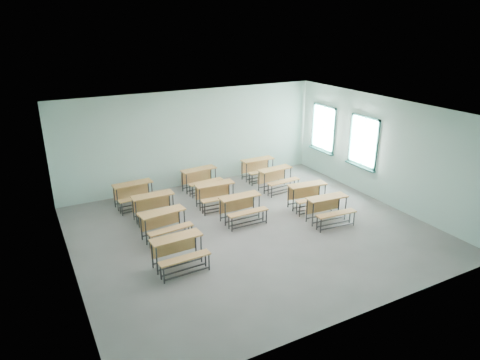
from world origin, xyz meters
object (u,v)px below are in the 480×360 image
(desk_unit_r1c2, at_px, (309,193))
(desk_unit_r2c2, at_px, (277,176))
(desk_unit_r0c2, at_px, (329,206))
(desk_unit_r3c2, at_px, (259,166))
(desk_unit_r2c1, at_px, (216,192))
(desk_unit_r1c0, at_px, (165,221))
(desk_unit_r0c0, at_px, (178,248))
(desk_unit_r3c0, at_px, (134,191))
(desk_unit_r3c1, at_px, (201,176))
(desk_unit_r2c0, at_px, (154,204))
(desk_unit_r1c1, at_px, (242,205))

(desk_unit_r1c2, height_order, desk_unit_r2c2, same)
(desk_unit_r2c2, bearing_deg, desk_unit_r1c2, -92.60)
(desk_unit_r0c2, xyz_separation_m, desk_unit_r3c2, (0.03, 3.84, 0.00))
(desk_unit_r2c1, bearing_deg, desk_unit_r1c0, -146.03)
(desk_unit_r0c2, bearing_deg, desk_unit_r2c1, 138.60)
(desk_unit_r0c0, relative_size, desk_unit_r1c2, 0.96)
(desk_unit_r3c0, bearing_deg, desk_unit_r3c1, 3.47)
(desk_unit_r0c2, distance_m, desk_unit_r3c0, 5.70)
(desk_unit_r2c2, height_order, desk_unit_r3c2, same)
(desk_unit_r0c2, bearing_deg, desk_unit_r0c0, -172.19)
(desk_unit_r2c1, xyz_separation_m, desk_unit_r3c2, (2.33, 1.45, 0.00))
(desk_unit_r3c0, bearing_deg, desk_unit_r2c2, -14.36)
(desk_unit_r2c0, bearing_deg, desk_unit_r2c2, 3.95)
(desk_unit_r0c2, relative_size, desk_unit_r2c0, 1.05)
(desk_unit_r2c0, xyz_separation_m, desk_unit_r2c2, (4.23, 0.30, 0.00))
(desk_unit_r3c2, bearing_deg, desk_unit_r2c2, -89.68)
(desk_unit_r1c2, distance_m, desk_unit_r3c0, 5.19)
(desk_unit_r3c0, height_order, desk_unit_r3c2, same)
(desk_unit_r2c1, bearing_deg, desk_unit_r3c0, 154.54)
(desk_unit_r2c1, relative_size, desk_unit_r2c2, 0.99)
(desk_unit_r1c0, relative_size, desk_unit_r2c2, 1.01)
(desk_unit_r1c0, distance_m, desk_unit_r2c0, 1.20)
(desk_unit_r1c0, xyz_separation_m, desk_unit_r2c1, (1.99, 1.18, 0.00))
(desk_unit_r0c0, distance_m, desk_unit_r0c2, 4.46)
(desk_unit_r1c1, xyz_separation_m, desk_unit_r3c1, (-0.11, 2.65, 0.00))
(desk_unit_r2c0, height_order, desk_unit_r2c2, same)
(desk_unit_r2c0, distance_m, desk_unit_r3c1, 2.47)
(desk_unit_r2c1, bearing_deg, desk_unit_r1c1, -76.18)
(desk_unit_r3c0, distance_m, desk_unit_r3c2, 4.48)
(desk_unit_r0c0, height_order, desk_unit_r1c0, same)
(desk_unit_r0c2, height_order, desk_unit_r2c1, same)
(desk_unit_r0c2, distance_m, desk_unit_r3c1, 4.42)
(desk_unit_r0c0, height_order, desk_unit_r2c1, same)
(desk_unit_r0c0, distance_m, desk_unit_r2c2, 5.38)
(desk_unit_r2c1, xyz_separation_m, desk_unit_r3c0, (-2.14, 1.18, 0.00))
(desk_unit_r1c0, height_order, desk_unit_r3c0, same)
(desk_unit_r1c2, relative_size, desk_unit_r3c2, 1.07)
(desk_unit_r0c0, relative_size, desk_unit_r1c0, 0.96)
(desk_unit_r3c1, bearing_deg, desk_unit_r0c2, -65.25)
(desk_unit_r1c1, relative_size, desk_unit_r3c0, 0.96)
(desk_unit_r1c2, distance_m, desk_unit_r2c1, 2.75)
(desk_unit_r1c1, bearing_deg, desk_unit_r2c1, 100.45)
(desk_unit_r1c2, bearing_deg, desk_unit_r2c0, 168.87)
(desk_unit_r0c0, height_order, desk_unit_r3c0, same)
(desk_unit_r0c2, xyz_separation_m, desk_unit_r1c1, (-2.08, 1.19, 0.00))
(desk_unit_r3c2, bearing_deg, desk_unit_r2c1, -148.28)
(desk_unit_r1c2, bearing_deg, desk_unit_r2c2, 98.34)
(desk_unit_r0c2, relative_size, desk_unit_r2c2, 1.00)
(desk_unit_r3c1, bearing_deg, desk_unit_r1c2, -55.68)
(desk_unit_r2c2, xyz_separation_m, desk_unit_r3c1, (-2.23, 1.14, 0.00))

